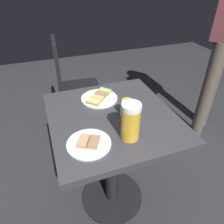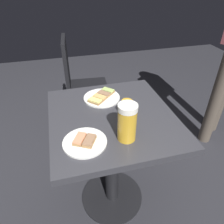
# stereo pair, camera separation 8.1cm
# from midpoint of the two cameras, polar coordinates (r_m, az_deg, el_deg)

# --- Properties ---
(ground_plane) EXTENTS (6.00, 6.00, 0.00)m
(ground_plane) POSITION_cam_midpoint_polar(r_m,az_deg,el_deg) (1.69, 1.48, -21.84)
(ground_plane) COLOR #28282D
(cafe_table) EXTENTS (0.71, 0.67, 0.75)m
(cafe_table) POSITION_cam_midpoint_polar(r_m,az_deg,el_deg) (1.26, 1.87, -7.52)
(cafe_table) COLOR black
(cafe_table) RESTS_ON ground_plane
(plate_near) EXTENTS (0.22, 0.22, 0.03)m
(plate_near) POSITION_cam_midpoint_polar(r_m,az_deg,el_deg) (1.28, -0.98, 4.02)
(plate_near) COLOR white
(plate_near) RESTS_ON cafe_table
(plate_far) EXTENTS (0.20, 0.20, 0.03)m
(plate_far) POSITION_cam_midpoint_polar(r_m,az_deg,el_deg) (0.97, -4.97, -8.06)
(plate_far) COLOR white
(plate_far) RESTS_ON cafe_table
(beer_mug) EXTENTS (0.15, 0.09, 0.18)m
(beer_mug) POSITION_cam_midpoint_polar(r_m,az_deg,el_deg) (0.95, 6.44, -2.71)
(beer_mug) COLOR gold
(beer_mug) RESTS_ON cafe_table
(beer_glass_small) EXTENTS (0.06, 0.06, 0.10)m
(beer_glass_small) POSITION_cam_midpoint_polar(r_m,az_deg,el_deg) (1.11, 6.10, 0.76)
(beer_glass_small) COLOR gold
(beer_glass_small) RESTS_ON cafe_table
(cafe_chair) EXTENTS (0.41, 0.41, 0.93)m
(cafe_chair) POSITION_cam_midpoint_polar(r_m,az_deg,el_deg) (1.98, -7.59, 7.97)
(cafe_chair) COLOR black
(cafe_chair) RESTS_ON ground_plane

